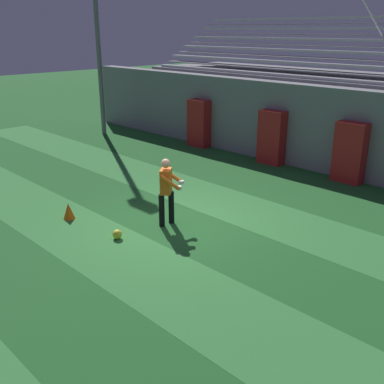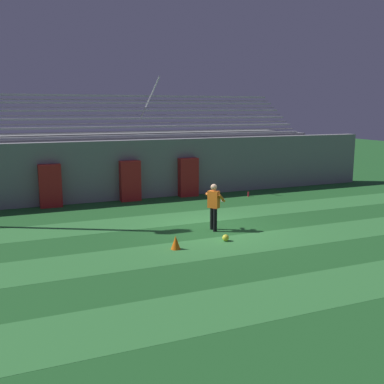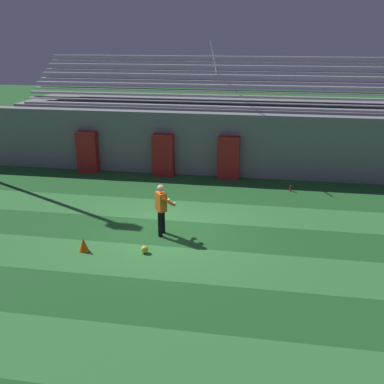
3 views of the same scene
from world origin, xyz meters
The scene contains 13 objects.
ground_plane centered at (0.00, 0.00, 0.00)m, with size 80.00×80.00×0.00m, color #236028.
turf_stripe_near centered at (0.00, -6.00, 0.00)m, with size 28.00×1.96×0.01m, color #38843D.
turf_stripe_mid centered at (0.00, -2.07, 0.00)m, with size 28.00×1.96×0.01m, color #38843D.
turf_stripe_far centered at (0.00, 1.86, 0.00)m, with size 28.00×1.96×0.01m, color #38843D.
back_wall centered at (0.00, 6.50, 1.40)m, with size 24.00×0.60×2.80m, color gray.
padding_pillar_gate_left centered at (-1.46, 5.95, 0.94)m, with size 0.94×0.44×1.88m, color #B21E1E.
padding_pillar_gate_right centered at (1.46, 5.95, 0.94)m, with size 0.94×0.44×1.88m, color #B21E1E.
padding_pillar_far_left centered at (-5.03, 5.95, 0.94)m, with size 0.94×0.44×1.88m, color #B21E1E.
bleacher_stand centered at (0.00, 9.19, 1.51)m, with size 18.00×4.75×5.83m.
goalkeeper centered at (-0.09, -0.24, 0.95)m, with size 0.73×0.74×1.67m.
soccer_ball centered at (-0.30, -1.60, 0.11)m, with size 0.22×0.22×0.22m, color yellow.
traffic_cone centered at (-2.10, -1.78, 0.21)m, with size 0.30×0.30×0.42m, color orange.
water_bottle centered at (4.13, 4.68, 0.12)m, with size 0.07×0.07×0.24m, color red.
Camera 2 is at (-6.73, -14.19, 4.26)m, focal length 42.00 mm.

